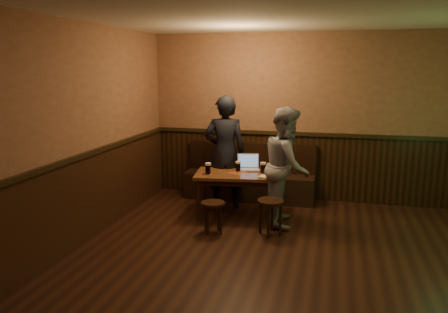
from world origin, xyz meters
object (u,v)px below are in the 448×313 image
object	(u,v)px
stool_right	(271,207)
person_suit	(225,152)
pub_table	(238,179)
pint_right	(263,168)
bench	(250,181)
stool_left	(213,208)
pint_mid	(238,166)
laptop	(248,166)
person_grey	(287,166)
pint_left	(208,169)

from	to	relation	value
stool_right	person_suit	world-z (taller)	person_suit
pub_table	pint_right	size ratio (longest dim) A/B	7.80
bench	stool_left	bearing A→B (deg)	-95.79
stool_left	pint_right	xyz separation A→B (m)	(0.54, 0.82, 0.41)
pub_table	pint_right	xyz separation A→B (m)	(0.37, 0.06, 0.17)
pint_mid	laptop	bearing A→B (deg)	55.53
pint_mid	laptop	world-z (taller)	laptop
stool_left	pint_mid	xyz separation A→B (m)	(0.15, 0.85, 0.41)
pint_right	pub_table	bearing A→B (deg)	-170.52
pub_table	person_suit	size ratio (longest dim) A/B	0.75
person_suit	person_grey	bearing A→B (deg)	140.66
person_grey	pint_mid	bearing A→B (deg)	70.99
pub_table	pint_right	world-z (taller)	pint_right
bench	pint_mid	distance (m)	0.95
person_suit	pint_mid	bearing A→B (deg)	120.30
pub_table	stool_right	size ratio (longest dim) A/B	2.78
person_suit	pint_right	bearing A→B (deg)	140.55
person_suit	stool_left	bearing A→B (deg)	82.00
person_suit	stool_right	bearing A→B (deg)	117.37
pint_right	laptop	bearing A→B (deg)	141.90
stool_left	stool_right	bearing A→B (deg)	9.86
bench	person_grey	xyz separation A→B (m)	(0.74, -1.04, 0.53)
stool_right	person_grey	world-z (taller)	person_grey
stool_right	pint_right	size ratio (longest dim) A/B	2.81
stool_right	pint_mid	world-z (taller)	pint_mid
pub_table	person_grey	world-z (taller)	person_grey
pint_left	stool_left	bearing A→B (deg)	-67.17
pint_left	pint_mid	distance (m)	0.48
bench	pint_right	xyz separation A→B (m)	(0.37, -0.87, 0.45)
stool_right	laptop	bearing A→B (deg)	118.62
person_grey	person_suit	bearing A→B (deg)	60.80
pub_table	laptop	world-z (taller)	laptop
person_suit	person_grey	distance (m)	1.14
stool_left	pint_right	world-z (taller)	pint_right
bench	stool_right	distance (m)	1.67
pub_table	pint_right	distance (m)	0.41
pint_right	person_suit	xyz separation A→B (m)	(-0.67, 0.31, 0.14)
pub_table	pint_mid	bearing A→B (deg)	92.25
bench	person_grey	bearing A→B (deg)	-54.61
pub_table	pint_left	bearing A→B (deg)	-163.87
pint_mid	person_suit	distance (m)	0.42
pint_mid	pint_left	bearing A→B (deg)	-144.86
bench	laptop	world-z (taller)	bench
pint_left	laptop	bearing A→B (deg)	41.40
pint_left	person_grey	distance (m)	1.16
laptop	pub_table	bearing A→B (deg)	-125.52
pub_table	pint_mid	xyz separation A→B (m)	(-0.02, 0.09, 0.17)
pub_table	bench	bearing A→B (deg)	81.79
stool_right	person_grey	distance (m)	0.71
pub_table	stool_left	distance (m)	0.81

